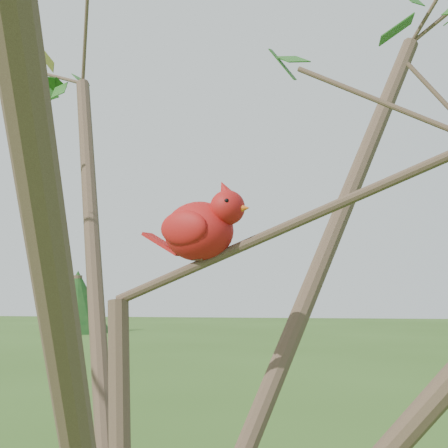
# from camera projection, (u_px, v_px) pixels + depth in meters

# --- Properties ---
(crabapple_tree) EXTENTS (2.35, 2.05, 2.95)m
(crabapple_tree) POSITION_uv_depth(u_px,v_px,m) (143.00, 191.00, 0.97)
(crabapple_tree) COLOR #3C2A20
(crabapple_tree) RESTS_ON ground
(cardinal) EXTENTS (0.20, 0.14, 0.15)m
(cardinal) POSITION_uv_depth(u_px,v_px,m) (202.00, 228.00, 1.06)
(cardinal) COLOR red
(cardinal) RESTS_ON ground
(distant_trees) EXTENTS (41.82, 13.56, 3.78)m
(distant_trees) POSITION_uv_depth(u_px,v_px,m) (357.00, 296.00, 25.46)
(distant_trees) COLOR #3C2A20
(distant_trees) RESTS_ON ground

